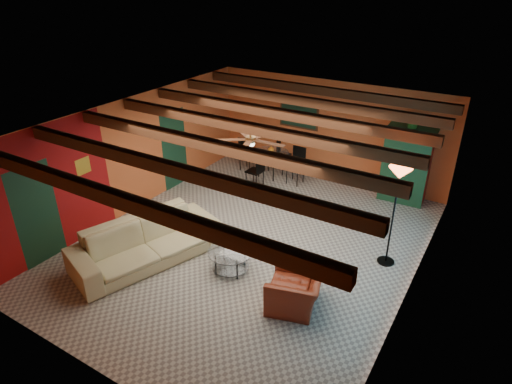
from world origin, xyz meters
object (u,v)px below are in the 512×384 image
Objects in this scene: armchair at (295,288)px; coffee_table at (230,260)px; dining_table at (271,159)px; floor_lamp at (393,217)px; potted_plant at (414,121)px; vase at (271,139)px; armoire at (407,166)px; sofa at (147,242)px.

armchair is 1.52m from coffee_table.
floor_lamp reaches higher than dining_table.
potted_plant is at bearing 66.27° from coffee_table.
vase is at bearing 149.34° from floor_lamp.
armoire is 10.24× the size of vase.
dining_table is at bearing 109.37° from coffee_table.
armoire is at bearing 98.94° from floor_lamp.
floor_lamp is 4.63m from vase.
sofa is 16.08× the size of vase.
armoire is at bearing 8.07° from vase.
coffee_table is 4.52m from vase.
armchair is 4.96m from armoire.
dining_table is (0.13, 4.76, 0.08)m from sofa.
dining_table is at bearing -161.81° from armchair.
dining_table is at bearing 149.34° from floor_lamp.
coffee_table is 5.44m from potted_plant.
armchair is (3.10, 0.37, -0.09)m from sofa.
sofa is 1.40× the size of floor_lamp.
sofa is at bearing -91.57° from vase.
armchair is 2.30× the size of potted_plant.
floor_lamp is (2.51, 1.82, 0.82)m from coffee_table.
sofa is 4.80m from floor_lamp.
floor_lamp is at bearing -40.16° from sofa.
coffee_table is (1.60, 0.58, -0.20)m from sofa.
vase is (-3.53, -0.50, 0.18)m from armoire.
armoire is 2.90m from floor_lamp.
vase is at bearing 0.00° from dining_table.
vase is (0.00, 0.00, 0.60)m from dining_table.
sofa is 1.72m from coffee_table.
vase reaches higher than armchair.
armoire reaches higher than sofa.
dining_table is at bearing -173.67° from armoire.
armchair is at bearing -96.53° from potted_plant.
armoire is (0.56, 4.89, 0.59)m from armchair.
potted_plant is 2.48× the size of vase.
potted_plant reaches higher than sofa.
potted_plant is (3.66, 5.26, 1.65)m from sofa.
armoire is at bearing 157.60° from armchair.
potted_plant is 3.70m from vase.
vase is at bearing -171.93° from potted_plant.
armoire is at bearing 0.00° from potted_plant.
coffee_table is at bearing -113.73° from potted_plant.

